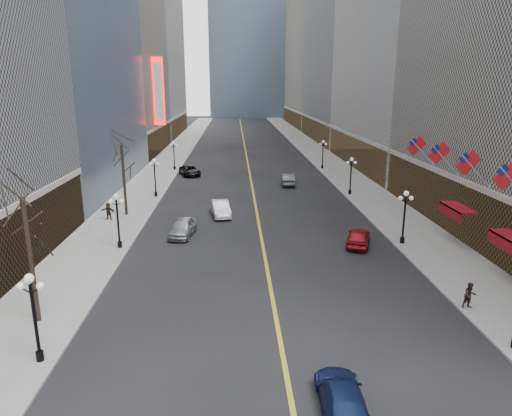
{
  "coord_description": "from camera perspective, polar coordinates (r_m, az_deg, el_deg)",
  "views": [
    {
      "loc": [
        -2.28,
        -5.86,
        13.02
      ],
      "look_at": [
        -1.23,
        16.47,
        7.01
      ],
      "focal_mm": 32.0,
      "sensor_mm": 36.0,
      "label": 1
    }
  ],
  "objects": [
    {
      "name": "flag_5",
      "position": [
        46.69,
        19.61,
        7.14
      ],
      "size": [
        2.87,
        0.12,
        2.87
      ],
      "color": "#B2B2B7",
      "rests_on": "ground"
    },
    {
      "name": "bldg_east_d",
      "position": [
        159.21,
        9.64,
        21.41
      ],
      "size": [
        26.6,
        46.6,
        62.8
      ],
      "color": "gray",
      "rests_on": "ground"
    },
    {
      "name": "flag_3",
      "position": [
        37.71,
        25.24,
        4.88
      ],
      "size": [
        2.87,
        0.12,
        2.87
      ],
      "color": "#B2B2B7",
      "rests_on": "ground"
    },
    {
      "name": "bldg_west_c",
      "position": [
        97.64,
        -20.57,
        21.33
      ],
      "size": [
        26.6,
        30.6,
        50.8
      ],
      "color": "gray",
      "rests_on": "ground"
    },
    {
      "name": "awning_b",
      "position": [
        34.83,
        29.37,
        -3.53
      ],
      "size": [
        1.4,
        4.0,
        0.93
      ],
      "color": "maroon",
      "rests_on": "ground"
    },
    {
      "name": "theatre_marquee",
      "position": [
        86.94,
        -12.07,
        14.07
      ],
      "size": [
        2.0,
        0.55,
        12.0
      ],
      "color": "red",
      "rests_on": "ground"
    },
    {
      "name": "bldg_east_c",
      "position": [
        116.93,
        14.15,
        20.11
      ],
      "size": [
        26.6,
        40.6,
        48.8
      ],
      "color": "gray",
      "rests_on": "ground"
    },
    {
      "name": "flag_4",
      "position": [
        42.14,
        22.13,
        6.14
      ],
      "size": [
        2.87,
        0.12,
        2.87
      ],
      "color": "#B2B2B7",
      "rests_on": "ground"
    },
    {
      "name": "streetlamp_west_0",
      "position": [
        24.24,
        -26.06,
        -11.26
      ],
      "size": [
        1.26,
        0.44,
        4.52
      ],
      "color": "black",
      "rests_on": "sidewalk_west"
    },
    {
      "name": "streetlamp_east_2",
      "position": [
        56.58,
        11.78,
        4.44
      ],
      "size": [
        1.26,
        0.44,
        4.52
      ],
      "color": "black",
      "rests_on": "sidewalk_east"
    },
    {
      "name": "streetlamp_west_2",
      "position": [
        55.62,
        -12.55,
        4.22
      ],
      "size": [
        1.26,
        0.44,
        4.52
      ],
      "color": "black",
      "rests_on": "sidewalk_west"
    },
    {
      "name": "car_nb_mid",
      "position": [
        47.08,
        -4.44,
        -0.06
      ],
      "size": [
        2.34,
        4.91,
        1.55
      ],
      "primitive_type": "imported",
      "rotation": [
        0.0,
        0.0,
        0.15
      ],
      "color": "silver",
      "rests_on": "ground"
    },
    {
      "name": "ped_east_walk",
      "position": [
        30.38,
        25.17,
        -9.87
      ],
      "size": [
        0.82,
        0.5,
        1.61
      ],
      "primitive_type": "imported",
      "rotation": [
        0.0,
        0.0,
        0.09
      ],
      "color": "black",
      "rests_on": "sidewalk_east"
    },
    {
      "name": "car_sb_mid",
      "position": [
        39.27,
        12.7,
        -3.51
      ],
      "size": [
        3.17,
        4.84,
        1.53
      ],
      "primitive_type": "imported",
      "rotation": [
        0.0,
        0.0,
        2.81
      ],
      "color": "maroon",
      "rests_on": "ground"
    },
    {
      "name": "ped_west_far",
      "position": [
        47.44,
        -17.97,
        -0.36
      ],
      "size": [
        1.65,
        0.96,
        1.72
      ],
      "primitive_type": "imported",
      "rotation": [
        0.0,
        0.0,
        -0.34
      ],
      "color": "#2E2219",
      "rests_on": "sidewalk_west"
    },
    {
      "name": "car_sb_far",
      "position": [
        61.84,
        4.02,
        3.61
      ],
      "size": [
        1.93,
        4.85,
        1.57
      ],
      "primitive_type": "imported",
      "rotation": [
        0.0,
        0.0,
        3.08
      ],
      "color": "#444A4B",
      "rests_on": "ground"
    },
    {
      "name": "car_sb_near",
      "position": [
        20.56,
        10.69,
        -22.2
      ],
      "size": [
        2.06,
        4.63,
        1.32
      ],
      "primitive_type": "imported",
      "rotation": [
        0.0,
        0.0,
        3.09
      ],
      "color": "#14204C",
      "rests_on": "ground"
    },
    {
      "name": "awning_c",
      "position": [
        41.51,
        23.68,
        -0.09
      ],
      "size": [
        1.4,
        4.0,
        0.93
      ],
      "color": "maroon",
      "rests_on": "ground"
    },
    {
      "name": "car_nb_near",
      "position": [
        41.23,
        -9.13,
        -2.39
      ],
      "size": [
        2.51,
        4.86,
        1.58
      ],
      "primitive_type": "imported",
      "rotation": [
        0.0,
        0.0,
        -0.14
      ],
      "color": "#A6A9AE",
      "rests_on": "ground"
    },
    {
      "name": "tree_west_near",
      "position": [
        27.22,
        -26.94,
        -1.04
      ],
      "size": [
        3.6,
        3.6,
        7.92
      ],
      "color": "#2D231C",
      "rests_on": "sidewalk_west"
    },
    {
      "name": "streetlamp_west_3",
      "position": [
        73.19,
        -10.23,
        6.87
      ],
      "size": [
        1.26,
        0.44,
        4.52
      ],
      "color": "black",
      "rests_on": "sidewalk_west"
    },
    {
      "name": "tree_west_far",
      "position": [
        47.7,
        -16.38,
        6.28
      ],
      "size": [
        3.6,
        3.6,
        7.92
      ],
      "color": "#2D231C",
      "rests_on": "sidewalk_west"
    },
    {
      "name": "streetlamp_west_1",
      "position": [
        38.46,
        -16.93,
        -0.87
      ],
      "size": [
        1.26,
        0.44,
        4.52
      ],
      "color": "black",
      "rests_on": "sidewalk_west"
    },
    {
      "name": "sidewalk_west",
      "position": [
        77.84,
        -11.37,
        5.19
      ],
      "size": [
        6.0,
        230.0,
        0.15
      ],
      "primitive_type": "cube",
      "color": "gray",
      "rests_on": "ground"
    },
    {
      "name": "car_nb_far",
      "position": [
        69.04,
        -8.28,
        4.65
      ],
      "size": [
        3.96,
        5.75,
        1.46
      ],
      "primitive_type": "imported",
      "rotation": [
        0.0,
        0.0,
        0.32
      ],
      "color": "black",
      "rests_on": "ground"
    },
    {
      "name": "lane_line",
      "position": [
        86.87,
        -1.18,
        6.44
      ],
      "size": [
        0.25,
        200.0,
        0.02
      ],
      "primitive_type": "cube",
      "color": "gold",
      "rests_on": "ground"
    },
    {
      "name": "sidewalk_east",
      "position": [
        78.66,
        9.32,
        5.39
      ],
      "size": [
        6.0,
        230.0,
        0.15
      ],
      "primitive_type": "cube",
      "color": "gray",
      "rests_on": "ground"
    },
    {
      "name": "streetlamp_east_3",
      "position": [
        73.92,
        8.36,
        7.03
      ],
      "size": [
        1.26,
        0.44,
        4.52
      ],
      "color": "black",
      "rests_on": "sidewalk_east"
    },
    {
      "name": "flag_2",
      "position": [
        33.45,
        29.14,
        3.28
      ],
      "size": [
        2.87,
        0.12,
        2.87
      ],
      "color": "#B2B2B7",
      "rests_on": "ground"
    },
    {
      "name": "streetlamp_east_1",
      "position": [
        39.83,
        18.1,
        -0.42
      ],
      "size": [
        1.26,
        0.44,
        4.52
      ],
      "color": "black",
      "rests_on": "sidewalk_east"
    }
  ]
}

